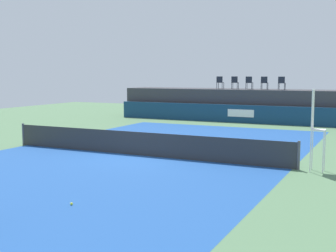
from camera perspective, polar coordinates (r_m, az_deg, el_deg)
name	(u,v)px	position (r m, az deg, el deg)	size (l,w,h in m)	color
ground_plane	(172,145)	(20.74, 0.55, -2.42)	(48.00, 48.00, 0.00)	#4C704C
court_inner	(140,155)	(18.12, -3.53, -3.75)	(12.00, 22.00, 0.00)	#1C478C
sponsor_wall	(239,114)	(30.43, 9.06, 1.53)	(18.00, 0.22, 1.20)	navy
spectator_platform	(247,105)	(32.11, 10.01, 2.67)	(18.00, 2.80, 2.20)	#38383D
spectator_chair_far_left	(220,82)	(32.42, 6.63, 5.59)	(0.46, 0.46, 0.89)	#1E232D
spectator_chair_left	(235,82)	(32.23, 8.50, 5.55)	(0.48, 0.48, 0.89)	#1E232D
spectator_chair_center	(249,82)	(31.69, 10.28, 5.50)	(0.47, 0.47, 0.89)	#1E232D
spectator_chair_right	(264,82)	(31.51, 12.16, 5.45)	(0.48, 0.48, 0.89)	#1E232D
spectator_chair_far_right	(282,82)	(31.10, 14.26, 5.38)	(0.46, 0.46, 0.89)	#1E232D
umpire_chair	(315,125)	(15.74, 18.22, 0.18)	(0.44, 0.44, 2.76)	white
tennis_net	(140,144)	(18.04, -3.54, -2.28)	(12.40, 0.02, 0.95)	#2D2D2D
net_post_near	(23,134)	(21.74, -17.92, -1.00)	(0.10, 0.10, 1.00)	#4C4C51
net_post_far	(299,155)	(15.97, 16.27, -3.61)	(0.10, 0.10, 1.00)	#4C4C51
tennis_ball	(71,204)	(11.63, -12.18, -9.64)	(0.07, 0.07, 0.07)	#D8EA33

